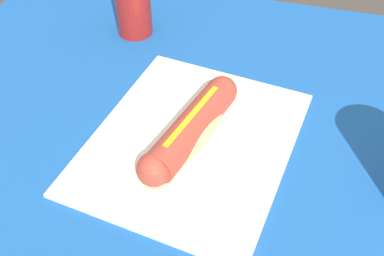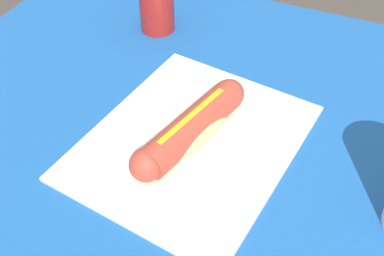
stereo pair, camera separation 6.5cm
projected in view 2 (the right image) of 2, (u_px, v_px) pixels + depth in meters
The scene contains 3 objects.
dining_table at pixel (161, 229), 0.74m from camera, with size 1.00×0.91×0.77m.
paper_wrapper at pixel (192, 141), 0.67m from camera, with size 0.33×0.27×0.01m, color silver.
hot_dog at pixel (192, 128), 0.65m from camera, with size 0.22×0.10×0.05m.
Camera 2 is at (-0.36, -0.21, 1.25)m, focal length 43.86 mm.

